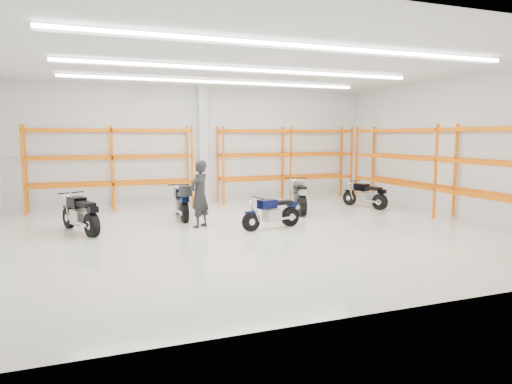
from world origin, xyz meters
name	(u,v)px	position (x,y,z in m)	size (l,w,h in m)	color
ground	(255,232)	(0.00, 0.00, 0.00)	(14.00, 14.00, 0.00)	beige
room_shell	(255,111)	(0.00, 0.03, 3.28)	(14.02, 12.02, 4.51)	silver
motorcycle_main	(274,213)	(0.68, 0.32, 0.44)	(1.88, 0.69, 0.93)	black
motorcycle_back_a	(81,215)	(-4.45, 1.56, 0.50)	(1.05, 2.06, 1.07)	black
motorcycle_back_b	(182,202)	(-1.48, 2.67, 0.54)	(0.71, 2.21, 1.14)	black
motorcycle_back_c	(298,197)	(2.52, 2.55, 0.54)	(0.98, 2.31, 1.15)	black
motorcycle_back_d	(366,196)	(5.29, 2.57, 0.45)	(0.83, 1.92, 0.97)	black
standing_man	(200,194)	(-1.25, 1.22, 0.97)	(0.70, 0.46, 1.93)	black
structural_column	(203,146)	(0.00, 5.82, 2.25)	(0.32, 0.32, 4.50)	white
pallet_racking_back_left	(112,160)	(-3.40, 5.48, 1.79)	(5.67, 0.87, 3.00)	#DC4300
pallet_racking_back_right	(287,157)	(3.40, 5.48, 1.79)	(5.67, 0.87, 3.00)	#DC4300
pallet_racking_side	(446,161)	(6.48, 0.00, 1.81)	(0.87, 9.07, 3.00)	#DC4300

